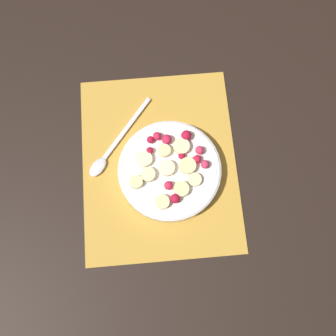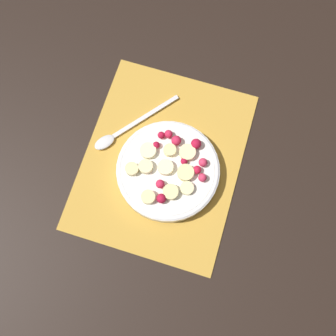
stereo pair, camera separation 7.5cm
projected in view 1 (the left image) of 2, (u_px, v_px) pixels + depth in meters
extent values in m
plane|color=black|center=(158.00, 164.00, 0.80)|extent=(3.00, 3.00, 0.00)
cube|color=gold|center=(158.00, 163.00, 0.80)|extent=(0.41, 0.33, 0.01)
cylinder|color=white|center=(168.00, 171.00, 0.78)|extent=(0.21, 0.21, 0.03)
torus|color=white|center=(168.00, 170.00, 0.77)|extent=(0.21, 0.21, 0.01)
cylinder|color=white|center=(168.00, 169.00, 0.76)|extent=(0.19, 0.19, 0.00)
cylinder|color=beige|center=(180.00, 147.00, 0.77)|extent=(0.04, 0.04, 0.01)
cylinder|color=#F4EAB7|center=(165.00, 168.00, 0.75)|extent=(0.05, 0.05, 0.01)
cylinder|color=beige|center=(161.00, 202.00, 0.74)|extent=(0.04, 0.04, 0.01)
cylinder|color=beige|center=(163.00, 151.00, 0.76)|extent=(0.03, 0.03, 0.01)
cylinder|color=beige|center=(180.00, 189.00, 0.74)|extent=(0.04, 0.04, 0.01)
cylinder|color=beige|center=(147.00, 175.00, 0.75)|extent=(0.04, 0.04, 0.01)
cylinder|color=#F4EAB7|center=(143.00, 161.00, 0.76)|extent=(0.04, 0.04, 0.01)
cylinder|color=beige|center=(186.00, 166.00, 0.75)|extent=(0.04, 0.04, 0.01)
cylinder|color=beige|center=(135.00, 182.00, 0.75)|extent=(0.04, 0.04, 0.01)
cylinder|color=beige|center=(193.00, 180.00, 0.75)|extent=(0.03, 0.03, 0.01)
sphere|color=#D12347|center=(167.00, 186.00, 0.74)|extent=(0.02, 0.02, 0.02)
sphere|color=#B21433|center=(185.00, 136.00, 0.77)|extent=(0.02, 0.02, 0.02)
sphere|color=red|center=(195.00, 159.00, 0.76)|extent=(0.02, 0.02, 0.02)
sphere|color=#B21433|center=(148.00, 151.00, 0.76)|extent=(0.01, 0.01, 0.01)
sphere|color=#D12347|center=(156.00, 136.00, 0.77)|extent=(0.02, 0.02, 0.02)
sphere|color=#DB3356|center=(203.00, 164.00, 0.75)|extent=(0.02, 0.02, 0.02)
sphere|color=#B21433|center=(149.00, 140.00, 0.77)|extent=(0.01, 0.01, 0.01)
sphere|color=#B21433|center=(174.00, 199.00, 0.73)|extent=(0.02, 0.02, 0.02)
sphere|color=#DB3356|center=(198.00, 150.00, 0.76)|extent=(0.02, 0.02, 0.02)
sphere|color=#B21433|center=(180.00, 157.00, 0.76)|extent=(0.01, 0.01, 0.01)
sphere|color=#D12347|center=(165.00, 139.00, 0.77)|extent=(0.02, 0.02, 0.02)
cube|color=silver|center=(125.00, 128.00, 0.81)|extent=(0.14, 0.11, 0.00)
ellipsoid|color=silver|center=(96.00, 166.00, 0.79)|extent=(0.05, 0.05, 0.01)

